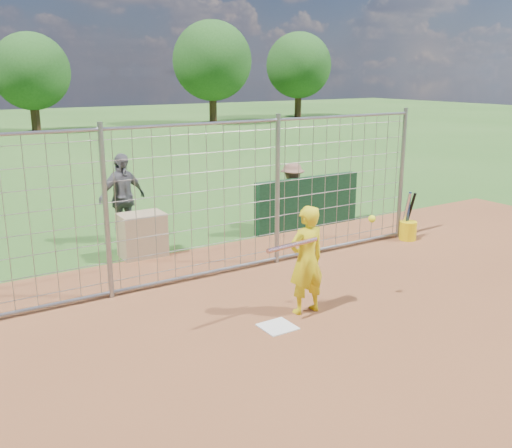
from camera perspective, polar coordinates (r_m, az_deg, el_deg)
ground at (r=7.81m, az=1.32°, el=-9.79°), size 100.00×100.00×0.00m
infield_dirt at (r=5.88m, az=18.84°, el=-19.61°), size 18.00×18.00×0.00m
home_plate at (r=7.65m, az=2.17°, el=-10.24°), size 0.43×0.43×0.02m
dugout_wall at (r=12.31m, az=5.17°, el=2.14°), size 2.60×0.20×1.10m
batter at (r=7.87m, az=5.06°, el=-3.62°), size 0.57×0.38×1.54m
bystander_b at (r=11.48m, az=-13.22°, el=2.55°), size 1.11×0.68×1.76m
bystander_c at (r=12.33m, az=3.64°, el=2.91°), size 1.02×0.77×1.40m
equipment_bin at (r=10.58m, az=-11.30°, el=-1.07°), size 0.81×0.57×0.80m
equipment_in_play at (r=7.60m, az=5.70°, el=-1.43°), size 1.81×0.21×0.27m
bucket_with_bats at (r=11.81m, az=14.95°, el=-0.39°), size 0.34×0.35×0.98m
backstop_fence at (r=9.05m, az=-5.70°, el=2.06°), size 9.08×0.08×2.60m
tree_line at (r=34.74m, az=-21.49°, el=14.70°), size 44.66×6.72×6.48m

